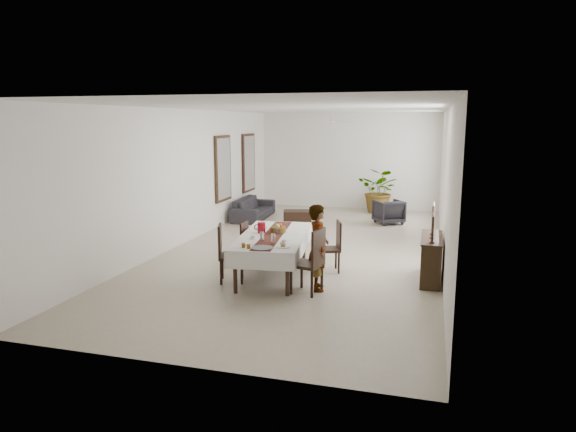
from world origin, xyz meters
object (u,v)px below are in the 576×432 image
(dining_table_top, at_px, (273,237))
(woman, at_px, (318,247))
(red_pitcher, at_px, (261,228))
(sideboard_body, at_px, (431,259))
(sofa, at_px, (254,208))

(dining_table_top, xyz_separation_m, woman, (1.02, -0.63, 0.01))
(dining_table_top, height_order, red_pitcher, red_pitcher)
(sideboard_body, bearing_deg, red_pitcher, -174.05)
(red_pitcher, bearing_deg, sideboard_body, 5.95)
(dining_table_top, height_order, sideboard_body, sideboard_body)
(red_pitcher, xyz_separation_m, sofa, (-2.04, 5.29, -0.58))
(red_pitcher, bearing_deg, sofa, 111.08)
(dining_table_top, relative_size, red_pitcher, 12.00)
(woman, relative_size, sofa, 0.71)
(dining_table_top, distance_m, sideboard_body, 2.97)
(dining_table_top, distance_m, sofa, 5.91)
(woman, distance_m, sofa, 6.92)
(sideboard_body, xyz_separation_m, sofa, (-5.23, 4.96, -0.09))
(sofa, bearing_deg, woman, -153.81)
(sideboard_body, bearing_deg, sofa, 136.53)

